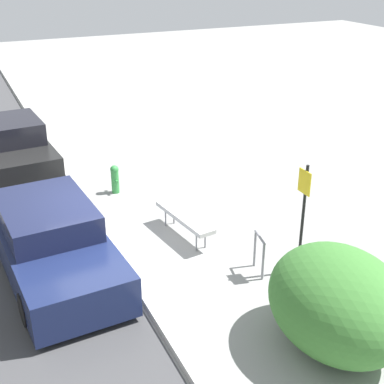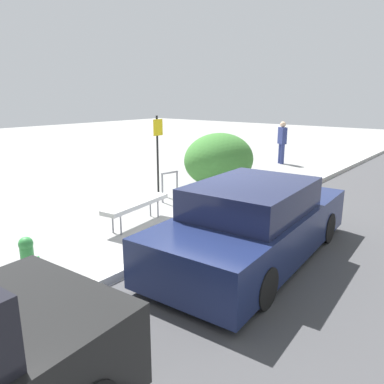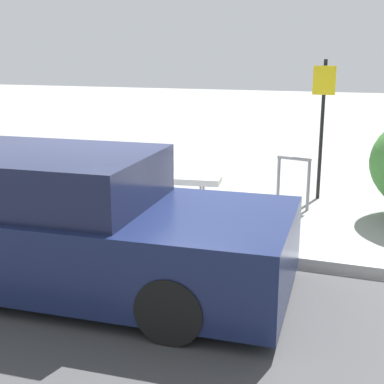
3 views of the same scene
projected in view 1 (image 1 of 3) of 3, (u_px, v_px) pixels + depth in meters
ground_plane at (120, 259)px, 11.17m from camera, size 60.00×60.00×0.00m
curb at (120, 256)px, 11.14m from camera, size 60.00×0.20×0.13m
bench at (185, 217)px, 11.83m from camera, size 1.92×0.67×0.54m
bike_rack at (259, 251)px, 10.50m from camera, size 0.55×0.17×0.83m
sign_post at (303, 210)px, 10.15m from camera, size 0.36×0.08×2.30m
fire_hydrant at (115, 178)px, 14.01m from camera, size 0.36×0.22×0.77m
shrub_hedge at (338, 302)px, 8.40m from camera, size 2.51×2.05×1.70m
parked_car_near at (51, 241)px, 10.56m from camera, size 4.83×2.13×1.41m
parked_car_far at (12, 151)px, 15.04m from camera, size 4.02×2.13×1.58m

